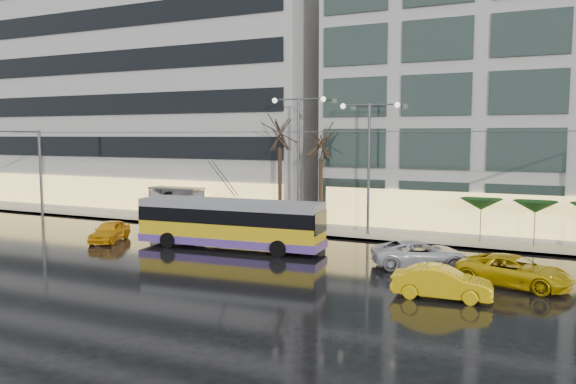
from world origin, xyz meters
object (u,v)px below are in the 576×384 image
Objects in this scene: bus_shelter at (174,196)px; taxi_a at (110,231)px; trolleybus at (230,225)px; street_lamp_near at (298,144)px.

bus_shelter is 1.11× the size of taxi_a.
trolleybus is 11.76m from bus_shelter.
street_lamp_near reaches higher than bus_shelter.
bus_shelter is 8.65m from taxi_a.
trolleybus is 8.72m from street_lamp_near.
bus_shelter reaches higher than taxi_a.
trolleybus reaches higher than bus_shelter.
street_lamp_near is (1.11, 7.32, 4.59)m from trolleybus.
taxi_a is at bearing -171.20° from trolleybus.
taxi_a is (1.29, -8.45, -1.32)m from bus_shelter.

